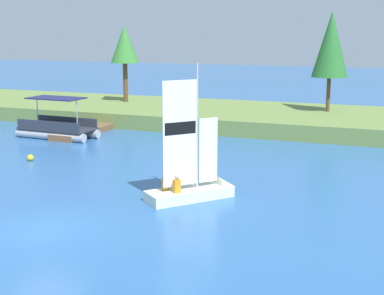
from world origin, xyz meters
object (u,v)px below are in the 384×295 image
shoreline_tree_midleft (125,45)px  shoreline_tree_centre (331,45)px  wooden_dock (84,131)px  sailboat (202,187)px  pontoon_boat (58,128)px  channel_buoy (30,158)px

shoreline_tree_midleft → shoreline_tree_centre: (17.33, 0.18, 0.19)m
shoreline_tree_centre → wooden_dock: 19.36m
shoreline_tree_centre → sailboat: bearing=-97.1°
sailboat → pontoon_boat: 16.88m
shoreline_tree_midleft → channel_buoy: shoreline_tree_midleft is taller
shoreline_tree_midleft → sailboat: (14.72, -20.79, -5.53)m
wooden_dock → sailboat: sailboat is taller
pontoon_boat → shoreline_tree_centre: bearing=37.6°
shoreline_tree_centre → wooden_dock: size_ratio=1.21×
sailboat → channel_buoy: bearing=115.7°
shoreline_tree_centre → pontoon_boat: (-16.61, -11.54, -5.52)m
shoreline_tree_midleft → channel_buoy: bearing=-79.4°
shoreline_tree_centre → pontoon_boat: bearing=-145.2°
shoreline_tree_midleft → channel_buoy: size_ratio=17.85×
sailboat → pontoon_boat: (-14.00, 9.43, 0.20)m
wooden_dock → pontoon_boat: pontoon_boat is taller
shoreline_tree_centre → shoreline_tree_midleft: bearing=-179.4°
sailboat → channel_buoy: (-11.39, 2.98, -0.28)m
shoreline_tree_midleft → sailboat: shoreline_tree_midleft is taller
wooden_dock → sailboat: 17.20m
shoreline_tree_midleft → pontoon_boat: shoreline_tree_midleft is taller
shoreline_tree_midleft → sailboat: size_ratio=1.05×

